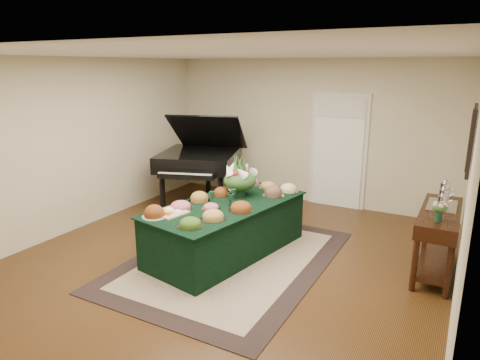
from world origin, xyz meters
The scene contains 14 objects.
ground centered at (0.00, 0.00, 0.00)m, with size 6.00×6.00×0.00m, color black.
area_rug centered at (0.04, -0.02, 0.01)m, with size 2.42×3.39×0.01m.
kitchen_doorway centered at (0.60, 2.97, 1.02)m, with size 1.05×0.07×2.10m.
buffet_table centered at (-0.13, 0.15, 0.37)m, with size 1.54×2.53×0.73m.
food_platters centered at (-0.14, 0.21, 0.78)m, with size 1.35×2.27×0.15m.
cutting_board centered at (-0.56, -0.53, 0.76)m, with size 0.44×0.44×0.10m.
green_goblets centered at (-0.11, 0.13, 0.82)m, with size 0.35×0.31×0.18m.
floral_centerpiece centered at (-0.15, 0.58, 1.02)m, with size 0.49×0.49×0.49m.
grand_piano centered at (-1.75, 1.92, 0.86)m, with size 1.79×1.98×1.72m.
wicker_basket centered at (-0.99, 1.61, 0.12)m, with size 0.40×0.40×0.25m, color #A37041.
mahogany_sideboard centered at (2.49, 0.89, 0.66)m, with size 0.45×1.43×0.85m.
tea_service centered at (2.50, 1.10, 0.96)m, with size 0.34×0.58×0.30m.
pink_bouquet centered at (2.50, 0.45, 1.01)m, with size 0.19×0.19×0.24m.
wall_painting centered at (2.72, 0.89, 1.75)m, with size 0.05×0.95×0.75m.
Camera 1 is at (2.70, -4.66, 2.57)m, focal length 32.00 mm.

